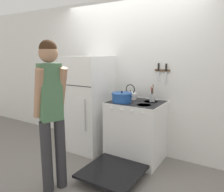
% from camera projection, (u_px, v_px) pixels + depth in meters
% --- Properties ---
extents(ground_plane, '(14.00, 14.00, 0.00)m').
position_uv_depth(ground_plane, '(128.00, 147.00, 3.93)').
color(ground_plane, slate).
extents(wall_back, '(10.00, 0.06, 2.55)m').
position_uv_depth(wall_back, '(130.00, 76.00, 3.71)').
color(wall_back, silver).
rests_on(wall_back, ground_plane).
extents(refrigerator, '(0.66, 0.74, 1.61)m').
position_uv_depth(refrigerator, '(89.00, 103.00, 3.78)').
color(refrigerator, white).
rests_on(refrigerator, ground_plane).
extents(stove_range, '(0.81, 1.40, 0.93)m').
position_uv_depth(stove_range, '(135.00, 132.00, 3.38)').
color(stove_range, white).
rests_on(stove_range, ground_plane).
extents(dutch_oven_pot, '(0.35, 0.31, 0.17)m').
position_uv_depth(dutch_oven_pot, '(122.00, 97.00, 3.30)').
color(dutch_oven_pot, '#1E4C9E').
rests_on(dutch_oven_pot, stove_range).
extents(tea_kettle, '(0.26, 0.21, 0.24)m').
position_uv_depth(tea_kettle, '(130.00, 95.00, 3.51)').
color(tea_kettle, silver).
rests_on(tea_kettle, stove_range).
extents(utensil_jar, '(0.08, 0.08, 0.27)m').
position_uv_depth(utensil_jar, '(152.00, 97.00, 3.32)').
color(utensil_jar, '#B7BABF').
rests_on(utensil_jar, stove_range).
extents(person, '(0.38, 0.44, 1.81)m').
position_uv_depth(person, '(51.00, 108.00, 2.53)').
color(person, '#2D2D30').
rests_on(person, ground_plane).
extents(wall_knife_strip, '(0.24, 0.03, 0.33)m').
position_uv_depth(wall_knife_strip, '(162.00, 70.00, 3.35)').
color(wall_knife_strip, brown).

